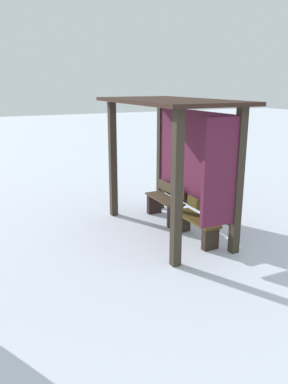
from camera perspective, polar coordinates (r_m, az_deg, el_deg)
ground_plane at (r=7.70m, az=3.32°, el=-5.80°), size 60.00×60.00×0.00m
bus_shelter at (r=7.25m, az=5.66°, el=7.33°), size 3.22×1.66×2.56m
bench_left_inside at (r=8.23m, az=3.18°, el=-1.76°), size 1.14×0.37×0.76m
bench_center_inside at (r=7.23m, az=7.89°, el=-4.53°), size 1.14×0.35×0.72m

